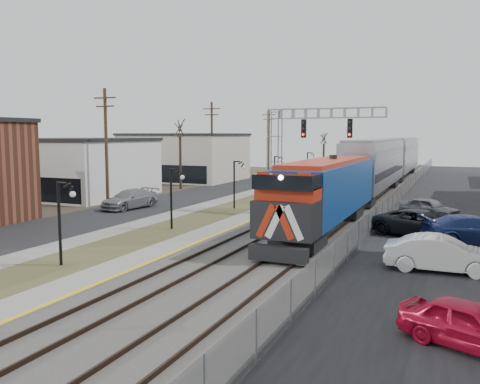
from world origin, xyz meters
The scene contains 21 objects.
street_west centered at (-11.50, 35.00, 0.02)m, with size 7.00×120.00×0.04m, color black.
sidewalk centered at (-7.00, 35.00, 0.04)m, with size 2.00×120.00×0.08m, color gray.
grass_median centered at (-4.00, 35.00, 0.03)m, with size 4.00×120.00×0.06m, color #424625.
platform centered at (-1.00, 35.00, 0.12)m, with size 2.00×120.00×0.24m, color gray.
ballast_bed centered at (4.00, 35.00, 0.10)m, with size 8.00×120.00×0.20m, color #595651.
platform_edge centered at (-0.12, 35.00, 0.24)m, with size 0.24×120.00×0.01m, color gold.
track_near centered at (2.00, 35.00, 0.28)m, with size 1.58×120.00×0.15m.
track_far centered at (5.50, 35.00, 0.28)m, with size 1.58×120.00×0.15m.
train centered at (5.50, 44.52, 2.88)m, with size 3.00×63.05×5.33m.
signal_gantry centered at (1.22, 27.99, 5.59)m, with size 9.00×1.07×8.15m.
lampposts centered at (-4.00, 18.29, 2.00)m, with size 0.14×62.14×4.00m.
utility_poles centered at (-14.50, 25.00, 5.00)m, with size 0.28×80.28×10.00m.
fence centered at (8.20, 35.00, 0.80)m, with size 0.04×120.00×1.60m, color gray.
buildings_west centered at (-21.00, 24.21, 3.01)m, with size 14.00×67.00×7.00m.
bare_trees centered at (-12.66, 38.91, 2.70)m, with size 12.30×42.30×5.95m.
car_lot_a centered at (13.48, 5.40, 0.70)m, with size 1.65×4.10×1.40m, color red.
car_lot_b centered at (12.42, 13.92, 0.81)m, with size 1.71×4.89×1.61m, color white.
car_lot_c centered at (11.11, 21.80, 0.80)m, with size 2.67×5.78×1.61m, color black.
car_lot_d centered at (13.87, 20.62, 0.82)m, with size 2.31×5.68×1.65m, color navy.
car_lot_e centered at (11.10, 29.36, 0.74)m, with size 1.74×4.34×1.48m, color slate.
car_street_b centered at (-12.01, 24.67, 0.79)m, with size 2.20×5.41×1.57m, color gray.
Camera 1 is at (12.92, -10.04, 6.16)m, focal length 38.00 mm.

